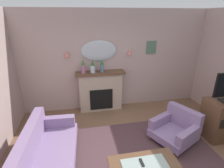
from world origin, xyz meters
TOP-DOWN VIEW (x-y plane):
  - wall_back at (0.00, 2.50)m, footprint 6.22×0.10m
  - patterned_rug at (0.00, 0.20)m, footprint 3.20×2.40m
  - fireplace at (-0.45, 2.28)m, footprint 1.36×0.36m
  - mantel_vase_left at (-0.90, 2.25)m, footprint 0.12×0.12m
  - mantel_vase_right at (-0.65, 2.25)m, footprint 0.13×0.13m
  - mantel_vase_centre at (-0.40, 2.25)m, footprint 0.10×0.10m
  - wall_mirror at (-0.45, 2.42)m, footprint 0.96×0.06m
  - wall_sconce_left at (-1.30, 2.37)m, footprint 0.14×0.14m
  - wall_sconce_right at (0.40, 2.37)m, footprint 0.14×0.14m
  - framed_picture at (1.05, 2.43)m, footprint 0.28×0.03m
  - coffee_table at (-0.11, -0.35)m, footprint 1.10×0.60m
  - tv_remote at (-0.15, -0.30)m, footprint 0.04×0.16m
  - floral_couch at (-1.72, 0.44)m, footprint 0.94×1.75m
  - armchair_in_corner at (0.99, 0.61)m, footprint 1.09×1.08m
  - tv_cabinet at (2.06, 0.53)m, footprint 0.80×0.57m

SIDE VIEW (x-z plane):
  - patterned_rug at x=0.00m, z-range 0.00..0.01m
  - armchair_in_corner at x=0.99m, z-range -0.05..0.66m
  - floral_couch at x=-1.72m, z-range -0.06..0.70m
  - coffee_table at x=-0.11m, z-range 0.16..0.61m
  - tv_cabinet at x=2.06m, z-range 0.00..0.90m
  - tv_remote at x=-0.15m, z-range 0.44..0.46m
  - fireplace at x=-0.45m, z-range -0.01..1.15m
  - mantel_vase_right at x=-0.65m, z-range 1.14..1.49m
  - mantel_vase_left at x=-0.90m, z-range 1.14..1.53m
  - mantel_vase_centre at x=-0.40m, z-range 1.17..1.54m
  - wall_back at x=0.00m, z-range 0.00..2.78m
  - wall_sconce_left at x=-1.30m, z-range 1.59..1.73m
  - wall_sconce_right at x=0.40m, z-range 1.59..1.73m
  - wall_mirror at x=-0.45m, z-range 1.43..1.99m
  - framed_picture at x=1.05m, z-range 1.57..1.93m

